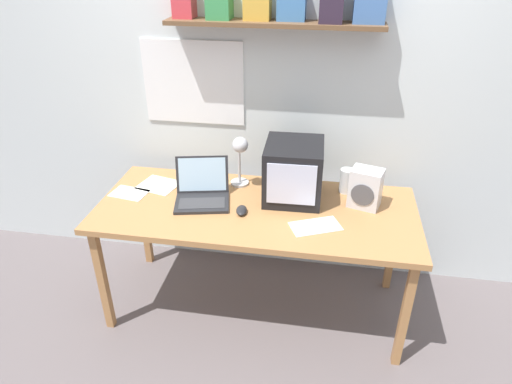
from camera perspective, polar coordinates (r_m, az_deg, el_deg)
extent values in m
plane|color=#665C5D|center=(3.07, 0.00, -13.83)|extent=(12.00, 12.00, 0.00)
cube|color=silver|center=(2.88, 1.81, 13.18)|extent=(5.60, 0.06, 2.60)
cube|color=white|center=(2.95, -7.84, 13.37)|extent=(0.64, 0.01, 0.52)
cube|color=brown|center=(2.68, 2.20, 20.30)|extent=(1.22, 0.18, 0.02)
cube|color=gold|center=(2.71, 0.18, 22.62)|extent=(0.14, 0.12, 0.18)
cube|color=teal|center=(2.69, 4.50, 22.63)|extent=(0.15, 0.11, 0.19)
cube|color=#426BA9|center=(2.67, 14.08, 22.02)|extent=(0.17, 0.13, 0.21)
cube|color=#B27A47|center=(2.63, 0.00, -2.23)|extent=(1.83, 0.78, 0.03)
cube|color=#B27A47|center=(2.85, -18.64, -10.42)|extent=(0.04, 0.05, 0.71)
cube|color=#B27A47|center=(2.61, 18.10, -14.48)|extent=(0.04, 0.05, 0.71)
cube|color=#B27A47|center=(3.31, -13.75, -3.44)|extent=(0.04, 0.05, 0.71)
cube|color=#B27A47|center=(3.12, 16.78, -6.22)|extent=(0.04, 0.05, 0.71)
cube|color=black|center=(2.66, 4.71, 2.63)|extent=(0.34, 0.37, 0.34)
cube|color=silver|center=(2.49, 4.44, 0.92)|extent=(0.27, 0.02, 0.24)
cube|color=#232326|center=(2.66, -6.76, -1.38)|extent=(0.35, 0.28, 0.02)
cube|color=#38383A|center=(2.64, -6.79, -1.38)|extent=(0.28, 0.17, 0.00)
cube|color=#232326|center=(2.73, -6.74, 2.21)|extent=(0.32, 0.13, 0.21)
cube|color=#A7C5DA|center=(2.73, -6.74, 2.21)|extent=(0.29, 0.12, 0.19)
cylinder|color=silver|center=(2.86, -2.05, 1.17)|extent=(0.11, 0.11, 0.01)
cylinder|color=silver|center=(2.80, -2.10, 3.79)|extent=(0.02, 0.02, 0.27)
sphere|color=silver|center=(2.69, -1.99, 5.91)|extent=(0.09, 0.09, 0.09)
cylinder|color=white|center=(2.80, 11.22, 1.39)|extent=(0.08, 0.08, 0.15)
cylinder|color=orange|center=(2.81, 11.18, 1.02)|extent=(0.07, 0.07, 0.11)
cube|color=silver|center=(2.65, 13.54, 0.48)|extent=(0.20, 0.17, 0.23)
cylinder|color=#4C4C51|center=(2.60, 13.15, -0.38)|extent=(0.13, 0.04, 0.13)
ellipsoid|color=#232326|center=(2.56, -1.82, -2.31)|extent=(0.07, 0.11, 0.03)
cube|color=silver|center=(2.47, 7.44, -4.27)|extent=(0.30, 0.24, 0.00)
cube|color=white|center=(2.91, -12.07, 0.86)|extent=(0.27, 0.25, 0.00)
cube|color=silver|center=(2.86, -15.55, -0.14)|extent=(0.23, 0.18, 0.00)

